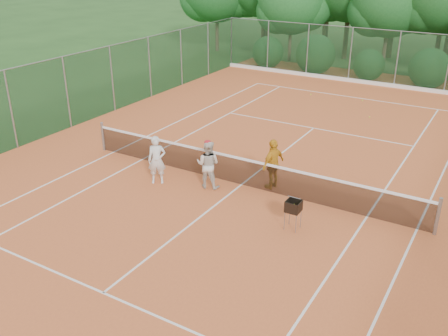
% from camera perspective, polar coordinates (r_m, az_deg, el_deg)
% --- Properties ---
extents(ground, '(120.00, 120.00, 0.00)m').
position_cam_1_polar(ground, '(16.21, 1.97, -2.01)').
color(ground, '#214819').
rests_on(ground, ground).
extents(clay_court, '(18.00, 36.00, 0.02)m').
position_cam_1_polar(clay_court, '(16.20, 1.97, -1.98)').
color(clay_court, '#D06430').
rests_on(clay_court, ground).
extents(tennis_net, '(11.97, 0.10, 1.10)m').
position_cam_1_polar(tennis_net, '(15.98, 2.00, -0.30)').
color(tennis_net, gray).
rests_on(tennis_net, clay_court).
extents(player_white, '(0.69, 0.63, 1.59)m').
position_cam_1_polar(player_white, '(16.18, -7.68, 0.91)').
color(player_white, silver).
rests_on(player_white, clay_court).
extents(player_center_grp, '(0.87, 0.74, 1.60)m').
position_cam_1_polar(player_center_grp, '(15.75, -1.84, 0.45)').
color(player_center_grp, beige).
rests_on(player_center_grp, clay_court).
extents(player_yellow, '(0.61, 1.03, 1.64)m').
position_cam_1_polar(player_yellow, '(15.77, 5.64, 0.47)').
color(player_yellow, gold).
rests_on(player_yellow, clay_court).
extents(ball_hopper, '(0.38, 0.38, 0.86)m').
position_cam_1_polar(ball_hopper, '(13.58, 7.95, -4.40)').
color(ball_hopper, gray).
rests_on(ball_hopper, clay_court).
extents(stray_ball_a, '(0.07, 0.07, 0.07)m').
position_cam_1_polar(stray_ball_a, '(23.52, 16.31, 5.61)').
color(stray_ball_a, '#D1D932').
rests_on(stray_ball_a, clay_court).
extents(stray_ball_b, '(0.07, 0.07, 0.07)m').
position_cam_1_polar(stray_ball_b, '(26.54, 9.89, 8.28)').
color(stray_ball_b, '#D9E635').
rests_on(stray_ball_b, clay_court).
extents(stray_ball_c, '(0.07, 0.07, 0.07)m').
position_cam_1_polar(stray_ball_c, '(26.05, 15.56, 7.46)').
color(stray_ball_c, '#B2D130').
rests_on(stray_ball_c, clay_court).
extents(court_markings, '(11.03, 23.83, 0.01)m').
position_cam_1_polar(court_markings, '(16.20, 1.97, -1.94)').
color(court_markings, white).
rests_on(court_markings, clay_court).
extents(fence_back, '(18.07, 0.07, 3.00)m').
position_cam_1_polar(fence_back, '(29.19, 16.70, 12.04)').
color(fence_back, '#19381E').
rests_on(fence_back, clay_court).
extents(fence_left, '(0.07, 33.07, 3.00)m').
position_cam_1_polar(fence_left, '(20.32, -23.17, 6.12)').
color(fence_left, '#19381E').
rests_on(fence_left, clay_court).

